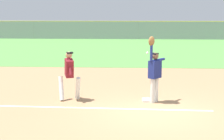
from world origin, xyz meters
TOP-DOWN VIEW (x-y plane):
  - ground_plane at (0.00, 0.00)m, footprint 83.27×83.27m
  - outfield_grass at (0.00, 18.39)m, footprint 47.77×19.91m
  - chalk_foul_line at (-4.14, 0.38)m, footprint 12.00×0.41m
  - first_base at (-0.14, 1.28)m, footprint 0.40×0.40m
  - fielder at (0.05, 1.17)m, footprint 0.66×0.76m
  - runner at (-2.89, 1.29)m, footprint 0.86×0.83m
  - baseball at (-0.20, 1.05)m, footprint 0.07×0.07m
  - outfield_fence at (-0.00, 28.35)m, footprint 47.85×0.08m
  - parked_car_green at (-7.03, 31.53)m, footprint 4.52×2.35m
  - parked_car_tan at (-2.98, 31.87)m, footprint 4.56×2.45m
  - parked_car_white at (2.13, 31.48)m, footprint 4.51×2.33m
  - parked_car_red at (6.94, 32.00)m, footprint 4.47×2.25m

SIDE VIEW (x-z plane):
  - ground_plane at x=0.00m, z-range 0.00..0.00m
  - chalk_foul_line at x=-4.14m, z-range 0.00..0.01m
  - outfield_grass at x=0.00m, z-range 0.00..0.01m
  - first_base at x=-0.14m, z-range 0.00..0.08m
  - parked_car_green at x=-7.03m, z-range 0.05..1.30m
  - parked_car_tan at x=-2.98m, z-range 0.05..1.30m
  - parked_car_white at x=2.13m, z-range 0.05..1.30m
  - parked_car_red at x=6.94m, z-range 0.05..1.30m
  - runner at x=-2.89m, z-range 0.14..1.86m
  - outfield_fence at x=0.00m, z-range 0.00..2.03m
  - fielder at x=0.05m, z-range -0.02..2.26m
  - baseball at x=-0.20m, z-range 1.69..1.76m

